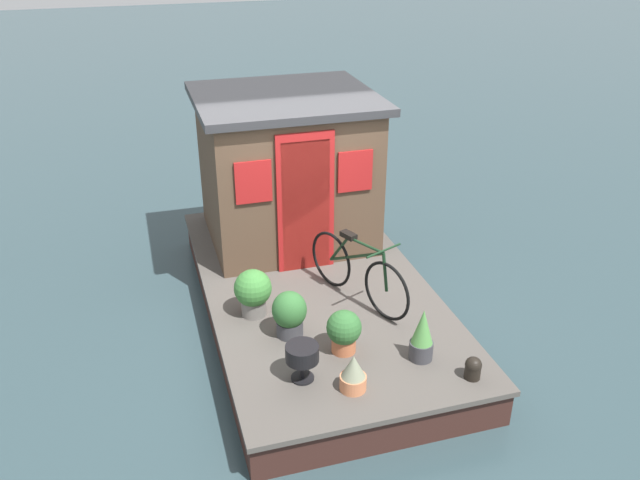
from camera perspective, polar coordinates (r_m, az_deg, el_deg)
The scene contains 11 objects.
ground_plane at distance 8.36m, azimuth -0.39°, elevation -6.50°, with size 60.00×60.00×0.00m, color #2D4247.
houseboat_deck at distance 8.23m, azimuth -0.40°, elevation -5.16°, with size 4.99×2.66×0.46m.
houseboat_cabin at distance 8.88m, azimuth -2.91°, elevation 6.25°, with size 2.10×2.31×2.00m.
bicycle at distance 7.61m, azimuth 3.27°, elevation -2.75°, with size 1.53×0.73×0.83m.
potted_plant_fern at distance 6.83m, azimuth 2.08°, elevation -7.83°, with size 0.37×0.37×0.48m.
potted_plant_rosemary at distance 7.07m, azimuth -2.66°, elevation -6.36°, with size 0.38×0.38×0.52m.
potted_plant_sage at distance 7.42m, azimuth -5.82°, elevation -4.43°, with size 0.42×0.42×0.56m.
potted_plant_geranium at distance 6.39m, azimuth 2.90°, elevation -11.46°, with size 0.26×0.26×0.38m.
potted_plant_mint at distance 6.79m, azimuth 8.83°, elevation -8.19°, with size 0.25×0.25×0.58m.
charcoal_grill at distance 6.44m, azimuth -1.55°, elevation -9.90°, with size 0.33×0.33×0.39m.
mooring_bollard at distance 6.72m, azimuth 13.10°, elevation -10.72°, with size 0.17×0.17×0.24m.
Camera 1 is at (-6.70, 1.92, 4.62)m, focal length 36.99 mm.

